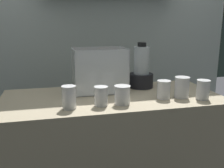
{
  "coord_description": "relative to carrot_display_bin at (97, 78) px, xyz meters",
  "views": [
    {
      "loc": [
        -0.38,
        -1.58,
        1.38
      ],
      "look_at": [
        0.0,
        0.0,
        0.98
      ],
      "focal_mm": 41.92,
      "sensor_mm": 36.0,
      "label": 1
    }
  ],
  "objects": [
    {
      "name": "juice_cup_pomegranate_far_right",
      "position": [
        0.49,
        -0.26,
        -0.04
      ],
      "size": [
        0.09,
        0.09,
        0.13
      ],
      "color": "white",
      "rests_on": "counter"
    },
    {
      "name": "juice_cup_mango_left",
      "position": [
        -0.03,
        -0.31,
        -0.04
      ],
      "size": [
        0.08,
        0.08,
        0.11
      ],
      "color": "white",
      "rests_on": "counter"
    },
    {
      "name": "juice_cup_pomegranate_far_left",
      "position": [
        -0.21,
        -0.31,
        -0.03
      ],
      "size": [
        0.08,
        0.08,
        0.13
      ],
      "color": "white",
      "rests_on": "counter"
    },
    {
      "name": "juice_cup_beet_middle",
      "position": [
        0.09,
        -0.31,
        -0.05
      ],
      "size": [
        0.09,
        0.09,
        0.11
      ],
      "color": "white",
      "rests_on": "counter"
    },
    {
      "name": "blender_pitcher",
      "position": [
        0.33,
        0.05,
        0.03
      ],
      "size": [
        0.17,
        0.17,
        0.33
      ],
      "color": "black",
      "rests_on": "counter"
    },
    {
      "name": "carrot_display_bin",
      "position": [
        0.0,
        0.0,
        0.0
      ],
      "size": [
        0.36,
        0.22,
        0.3
      ],
      "color": "white",
      "rests_on": "counter"
    },
    {
      "name": "counter",
      "position": [
        0.07,
        -0.13,
        -0.54
      ],
      "size": [
        1.4,
        0.64,
        0.9
      ],
      "primitive_type": "cube",
      "color": "tan",
      "rests_on": "ground_plane"
    },
    {
      "name": "juice_cup_pomegranate_rightmost",
      "position": [
        0.6,
        -0.33,
        -0.04
      ],
      "size": [
        0.08,
        0.08,
        0.12
      ],
      "color": "white",
      "rests_on": "counter"
    },
    {
      "name": "juice_cup_carrot_right",
      "position": [
        0.37,
        -0.26,
        -0.04
      ],
      "size": [
        0.09,
        0.09,
        0.11
      ],
      "color": "white",
      "rests_on": "counter"
    },
    {
      "name": "back_wall_unit",
      "position": [
        0.08,
        0.63,
        0.27
      ],
      "size": [
        2.6,
        0.24,
        2.5
      ],
      "color": "silver",
      "rests_on": "ground_plane"
    }
  ]
}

